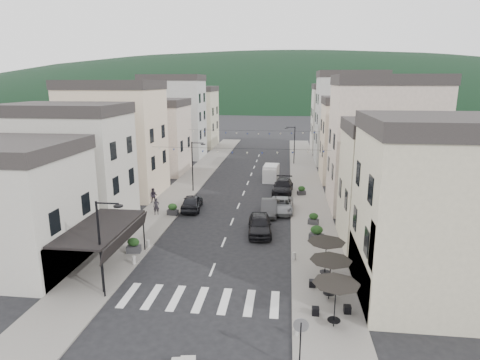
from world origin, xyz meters
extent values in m
plane|color=black|center=(0.00, 0.00, 0.00)|extent=(700.00, 700.00, 0.00)
cube|color=slate|center=(-7.50, 32.00, 0.06)|extent=(4.00, 76.00, 0.12)
cube|color=slate|center=(7.50, 32.00, 0.06)|extent=(4.00, 76.00, 0.12)
ellipsoid|color=black|center=(0.00, 300.00, 0.00)|extent=(640.00, 360.00, 70.00)
cube|color=#B5AD90|center=(14.50, 4.00, 5.00)|extent=(10.00, 8.00, 10.00)
cube|color=black|center=(-7.50, 5.00, 3.20)|extent=(3.60, 7.50, 0.15)
cube|color=black|center=(-5.70, 5.00, 2.70)|extent=(0.34, 7.50, 0.99)
cylinder|color=black|center=(-5.80, 1.50, 1.60)|extent=(0.10, 0.10, 3.20)
cylinder|color=black|center=(-5.80, 8.50, 1.60)|extent=(0.10, 0.10, 3.20)
cube|color=#B4B0A5|center=(-14.50, 14.00, 5.00)|extent=(10.00, 7.00, 10.00)
cube|color=#262323|center=(-14.50, 14.00, 10.50)|extent=(10.20, 7.14, 1.00)
cube|color=beige|center=(-14.50, 24.00, 6.00)|extent=(10.00, 8.00, 12.00)
cube|color=#262323|center=(-14.50, 24.00, 12.50)|extent=(10.20, 8.16, 1.00)
cube|color=#B3A191|center=(-14.50, 36.00, 4.75)|extent=(10.00, 8.00, 9.50)
cube|color=#262323|center=(-14.50, 36.00, 10.00)|extent=(10.20, 8.16, 1.00)
cube|color=#A3A39E|center=(-14.50, 48.00, 6.50)|extent=(10.00, 7.00, 13.00)
cube|color=#262323|center=(-14.50, 48.00, 13.50)|extent=(10.20, 7.14, 1.00)
cube|color=#B5AD90|center=(-14.50, 60.00, 5.50)|extent=(10.00, 9.00, 11.00)
cube|color=#262323|center=(-14.50, 60.00, 11.50)|extent=(10.20, 9.18, 1.00)
cube|color=#B5AD90|center=(14.50, 12.00, 4.50)|extent=(10.00, 7.00, 9.00)
cube|color=#262323|center=(14.50, 12.00, 9.50)|extent=(10.20, 7.14, 1.00)
cube|color=#B3A191|center=(14.50, 22.00, 6.25)|extent=(10.00, 8.00, 12.50)
cube|color=#262323|center=(14.50, 22.00, 13.00)|extent=(10.20, 8.16, 1.00)
cube|color=beige|center=(14.50, 34.00, 5.00)|extent=(10.00, 7.00, 10.00)
cube|color=#262323|center=(14.50, 34.00, 10.50)|extent=(10.20, 7.14, 1.00)
cube|color=#A3A39E|center=(14.50, 46.00, 6.75)|extent=(10.00, 8.00, 13.50)
cube|color=#262323|center=(14.50, 46.00, 14.00)|extent=(10.20, 8.16, 1.00)
cube|color=#B4B0A5|center=(14.50, 58.00, 5.75)|extent=(10.00, 9.00, 11.50)
cube|color=#262323|center=(14.50, 58.00, 12.00)|extent=(10.20, 9.18, 1.00)
cylinder|color=black|center=(7.70, 0.00, 1.27)|extent=(0.06, 0.06, 2.30)
cone|color=black|center=(7.70, 0.00, 2.37)|extent=(2.50, 2.50, 0.55)
cylinder|color=black|center=(7.70, 0.00, 0.49)|extent=(0.70, 0.70, 0.04)
cylinder|color=black|center=(7.70, 2.80, 1.27)|extent=(0.06, 0.06, 2.30)
cone|color=black|center=(7.70, 2.80, 2.37)|extent=(2.50, 2.50, 0.55)
cylinder|color=black|center=(7.70, 2.80, 0.49)|extent=(0.70, 0.70, 0.04)
cylinder|color=black|center=(7.70, 5.60, 1.27)|extent=(0.06, 0.06, 2.30)
cone|color=black|center=(7.70, 5.60, 2.37)|extent=(2.50, 2.50, 0.55)
cylinder|color=black|center=(7.70, 5.60, 0.49)|extent=(0.70, 0.70, 0.04)
cylinder|color=black|center=(-6.10, 2.00, 3.00)|extent=(0.14, 0.14, 6.00)
cylinder|color=black|center=(-5.40, 2.00, 5.90)|extent=(1.40, 0.10, 0.10)
cylinder|color=black|center=(-4.75, 2.00, 5.75)|extent=(0.56, 0.56, 0.08)
cylinder|color=black|center=(-6.10, 26.00, 3.00)|extent=(0.14, 0.14, 6.00)
cylinder|color=black|center=(-5.40, 26.00, 5.90)|extent=(1.40, 0.10, 0.10)
cylinder|color=black|center=(-4.75, 26.00, 5.75)|extent=(0.56, 0.56, 0.08)
cylinder|color=black|center=(6.10, 44.00, 3.00)|extent=(0.14, 0.14, 6.00)
cylinder|color=black|center=(5.40, 44.00, 5.90)|extent=(1.40, 0.10, 0.10)
cylinder|color=black|center=(4.75, 44.00, 5.75)|extent=(0.56, 0.56, 0.08)
cylinder|color=black|center=(5.80, -3.50, 1.25)|extent=(0.07, 0.07, 2.50)
cylinder|color=slate|center=(5.80, -3.50, 2.35)|extent=(0.70, 0.04, 0.70)
cylinder|color=gray|center=(-5.70, 6.00, 0.42)|extent=(0.26, 0.26, 0.60)
cylinder|color=gray|center=(-5.70, 9.00, 0.42)|extent=(0.26, 0.26, 0.60)
cylinder|color=gray|center=(5.70, 8.00, 0.42)|extent=(0.26, 0.26, 0.60)
cylinder|color=gray|center=(5.70, -1.00, 0.42)|extent=(0.26, 0.26, 0.60)
cylinder|color=black|center=(0.00, 22.00, 6.00)|extent=(19.00, 0.02, 0.02)
cone|color=beige|center=(-8.71, 22.00, 5.81)|extent=(0.28, 0.28, 0.24)
cone|color=navy|center=(-7.12, 22.00, 5.73)|extent=(0.28, 0.28, 0.24)
cone|color=beige|center=(-5.54, 22.00, 5.65)|extent=(0.28, 0.28, 0.24)
cone|color=navy|center=(-3.96, 22.00, 5.58)|extent=(0.28, 0.28, 0.24)
cone|color=beige|center=(-2.38, 22.00, 5.54)|extent=(0.28, 0.28, 0.24)
cone|color=navy|center=(-0.79, 22.00, 5.51)|extent=(0.28, 0.28, 0.24)
cone|color=beige|center=(0.79, 22.00, 5.51)|extent=(0.28, 0.28, 0.24)
cone|color=navy|center=(2.38, 22.00, 5.54)|extent=(0.28, 0.28, 0.24)
cone|color=beige|center=(3.96, 22.00, 5.58)|extent=(0.28, 0.28, 0.24)
cone|color=navy|center=(5.54, 22.00, 5.65)|extent=(0.28, 0.28, 0.24)
cone|color=beige|center=(7.12, 22.00, 5.73)|extent=(0.28, 0.28, 0.24)
cone|color=navy|center=(8.71, 22.00, 5.81)|extent=(0.28, 0.28, 0.24)
cylinder|color=black|center=(0.00, 38.00, 6.00)|extent=(19.00, 0.02, 0.02)
cone|color=beige|center=(-8.71, 38.00, 5.81)|extent=(0.28, 0.28, 0.24)
cone|color=navy|center=(-7.12, 38.00, 5.73)|extent=(0.28, 0.28, 0.24)
cone|color=beige|center=(-5.54, 38.00, 5.65)|extent=(0.28, 0.28, 0.24)
cone|color=navy|center=(-3.96, 38.00, 5.58)|extent=(0.28, 0.28, 0.24)
cone|color=beige|center=(-2.38, 38.00, 5.54)|extent=(0.28, 0.28, 0.24)
cone|color=navy|center=(-0.79, 38.00, 5.51)|extent=(0.28, 0.28, 0.24)
cone|color=beige|center=(0.79, 38.00, 5.51)|extent=(0.28, 0.28, 0.24)
cone|color=navy|center=(2.38, 38.00, 5.54)|extent=(0.28, 0.28, 0.24)
cone|color=beige|center=(3.96, 38.00, 5.58)|extent=(0.28, 0.28, 0.24)
cone|color=navy|center=(5.54, 38.00, 5.65)|extent=(0.28, 0.28, 0.24)
cone|color=beige|center=(7.12, 38.00, 5.73)|extent=(0.28, 0.28, 0.24)
cone|color=navy|center=(8.71, 38.00, 5.81)|extent=(0.28, 0.28, 0.24)
imported|color=black|center=(2.80, 13.29, 0.83)|extent=(2.39, 5.05, 1.67)
imported|color=#303032|center=(3.36, 18.59, 0.73)|extent=(1.62, 4.44, 1.45)
imported|color=gray|center=(4.60, 19.66, 0.69)|extent=(2.34, 4.99, 1.38)
imported|color=black|center=(4.60, 26.55, 0.81)|extent=(2.57, 5.68, 1.61)
imported|color=black|center=(-4.60, 19.19, 0.80)|extent=(2.31, 4.83, 1.59)
cube|color=silver|center=(2.93, 32.96, 0.94)|extent=(2.09, 4.64, 1.89)
cube|color=silver|center=(2.90, 32.40, 1.94)|extent=(1.94, 3.13, 0.47)
cylinder|color=black|center=(2.07, 31.32, 0.33)|extent=(0.28, 0.68, 0.66)
cylinder|color=black|center=(3.58, 31.22, 0.33)|extent=(0.28, 0.68, 0.66)
cylinder|color=black|center=(2.29, 34.71, 0.33)|extent=(0.28, 0.68, 0.66)
cylinder|color=black|center=(3.80, 34.61, 0.33)|extent=(0.28, 0.68, 0.66)
imported|color=black|center=(-7.61, 16.89, 0.94)|extent=(0.71, 0.62, 1.65)
imported|color=#231E28|center=(-9.14, 20.62, 0.93)|extent=(0.83, 0.67, 1.63)
cube|color=#323234|center=(-6.46, 7.93, 0.38)|extent=(1.14, 0.74, 0.53)
ellipsoid|color=black|center=(-6.46, 7.93, 0.97)|extent=(0.93, 0.59, 0.68)
cube|color=#29282B|center=(-6.00, 16.96, 0.38)|extent=(1.12, 0.73, 0.52)
ellipsoid|color=black|center=(-6.00, 16.96, 0.95)|extent=(0.91, 0.58, 0.67)
cube|color=#2A2A2C|center=(7.57, 12.03, 0.41)|extent=(1.30, 1.01, 0.57)
ellipsoid|color=black|center=(7.57, 12.03, 1.04)|extent=(1.01, 0.64, 0.73)
cube|color=#323235|center=(7.55, 15.90, 0.36)|extent=(1.06, 0.76, 0.48)
ellipsoid|color=black|center=(7.55, 15.90, 0.89)|extent=(0.84, 0.54, 0.61)
cube|color=#29282B|center=(6.76, 25.72, 0.35)|extent=(1.04, 0.76, 0.47)
ellipsoid|color=black|center=(6.76, 25.72, 0.87)|extent=(0.82, 0.52, 0.60)
camera|label=1|loc=(4.97, -19.37, 12.81)|focal=30.00mm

